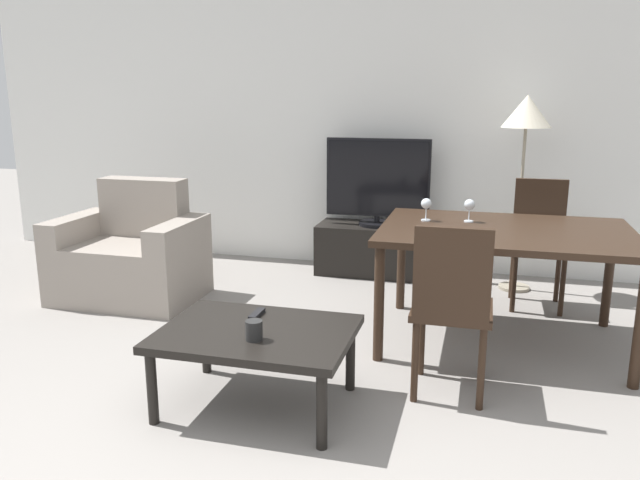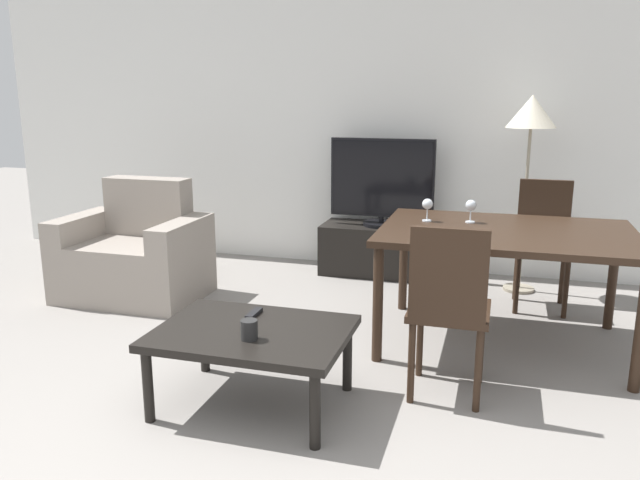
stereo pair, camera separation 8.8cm
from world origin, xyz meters
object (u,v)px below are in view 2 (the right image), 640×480
Objects in this scene: tv at (382,183)px; armchair at (135,256)px; coffee_table at (252,338)px; floor_lamp at (531,121)px; dining_chair_far at (543,237)px; wine_glass_left at (471,207)px; dining_chair_near at (449,303)px; tv_stand at (380,250)px; remote_primary at (254,313)px; cup_white_near at (249,330)px; dining_table at (506,241)px; wine_glass_center at (427,205)px.

armchair is at bearing -146.38° from tv.
tv reaches higher than coffee_table.
armchair is 3.16m from floor_lamp.
dining_chair_far is 0.89m from wine_glass_left.
tv is at bearing 86.31° from coffee_table.
dining_chair_near is 6.28× the size of wine_glass_left.
armchair is 1.03× the size of tv_stand.
dining_chair_far reaches higher than coffee_table.
dining_chair_near is 6.11× the size of remote_primary.
cup_white_near reaches higher than remote_primary.
tv_stand is 1.14× the size of tv.
armchair is at bearing 175.97° from dining_table.
dining_table reaches higher than cup_white_near.
wine_glass_left is (0.91, 1.45, 0.38)m from cup_white_near.
wine_glass_center is at bearing -66.33° from tv_stand.
dining_chair_far is at bearing 43.41° from wine_glass_center.
armchair reaches higher than wine_glass_center.
wine_glass_left is (0.04, 0.99, 0.31)m from dining_chair_near.
dining_table is 0.89m from dining_chair_far.
dining_chair_near is at bearing -70.66° from tv_stand.
armchair is at bearing -160.97° from floor_lamp.
tv_stand reaches higher than remote_primary.
armchair reaches higher than wine_glass_left.
tv is at bearing 159.69° from dining_chair_far.
tv is 0.94× the size of coffee_table.
cup_white_near is at bearing -43.47° from armchair.
coffee_table is 1.70m from wine_glass_left.
wine_glass_left is 0.27m from wine_glass_center.
dining_chair_near is 9.67× the size of cup_white_near.
coffee_table is 1.69m from dining_table.
armchair is 2.73m from dining_table.
dining_table is at bearing -13.91° from wine_glass_center.
remote_primary is 1.03× the size of wine_glass_center.
coffee_table is (-0.16, -2.48, -0.44)m from tv.
dining_chair_near reaches higher than wine_glass_center.
floor_lamp is 15.98× the size of cup_white_near.
dining_chair_far is 0.88m from floor_lamp.
wine_glass_left and wine_glass_center have the same top height.
tv is 6.00× the size of wine_glass_left.
armchair is 2.53m from wine_glass_left.
remote_primary is 0.33m from cup_white_near.
dining_chair_far is at bearing 72.65° from dining_table.
floor_lamp is at bearing 60.78° from coffee_table.
armchair is 2.16m from cup_white_near.
coffee_table is at bearing -125.61° from dining_chair_far.
armchair is 0.68× the size of floor_lamp.
tv_stand is at bearing 33.68° from armchair.
dining_chair_near is at bearing -107.35° from dining_chair_far.
tv is at bearing 113.72° from wine_glass_center.
tv is 6.00× the size of wine_glass_center.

